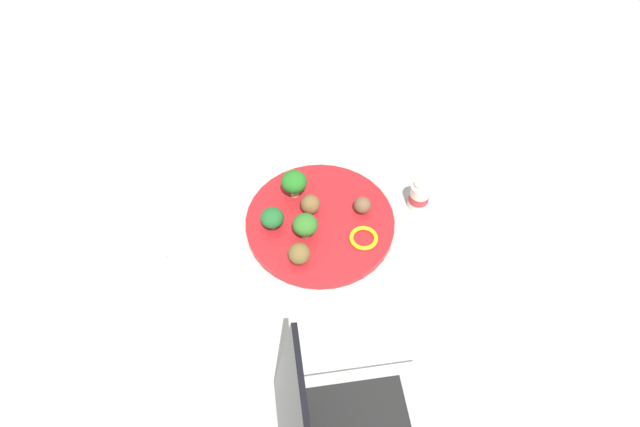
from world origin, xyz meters
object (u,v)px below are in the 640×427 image
Objects in this scene: broccoli_floret_center at (305,225)px; knife at (180,235)px; meatball_mid_right at (310,204)px; broccoli_floret_near_rim at (272,218)px; meatball_center at (362,205)px; broccoli_floret_front_right at (294,182)px; napkin at (185,244)px; plate at (320,222)px; yogurt_bottle at (419,195)px; fork at (180,251)px; meatball_front_left at (299,254)px; pepper_ring_front_right at (364,238)px.

broccoli_floret_center is 0.24m from knife.
broccoli_floret_near_rim is at bearing 18.98° from meatball_mid_right.
meatball_center reaches higher than knife.
broccoli_floret_front_right is 0.05m from meatball_mid_right.
meatball_mid_right is (-0.02, 0.04, -0.02)m from broccoli_floret_front_right.
plate is at bearing 179.75° from napkin.
yogurt_bottle reaches higher than napkin.
meatball_mid_right is at bearing -170.34° from fork.
meatball_center is 0.16m from meatball_front_left.
knife is (0.26, -0.02, -0.00)m from plate.
meatball_front_left is 0.27× the size of knife.
broccoli_floret_near_rim is 0.38× the size of fork.
napkin is at bearing 1.48° from yogurt_bottle.
broccoli_floret_center is at bearing -110.50° from meatball_front_left.
napkin is (0.34, 0.01, -0.03)m from meatball_center.
broccoli_floret_center is 0.06m from meatball_front_left.
plate is 0.26m from knife.
broccoli_floret_front_right is 0.34× the size of napkin.
pepper_ring_front_right is at bearing 135.31° from meatball_mid_right.
meatball_mid_right is 0.25m from fork.
knife is at bearing -12.98° from pepper_ring_front_right.
plate is at bearing 5.48° from meatball_center.
broccoli_floret_near_rim is at bearing 173.69° from knife.
plate is 0.09m from broccoli_floret_front_right.
napkin is 0.02m from knife.
fork is at bearing -6.95° from pepper_ring_front_right.
pepper_ring_front_right is 0.14m from yogurt_bottle.
napkin is (0.22, 0.07, -0.05)m from broccoli_floret_front_right.
broccoli_floret_center reaches higher than napkin.
meatball_front_left is 0.26m from yogurt_bottle.
pepper_ring_front_right is (-0.08, 0.08, -0.01)m from meatball_mid_right.
broccoli_floret_near_rim is 0.09m from meatball_front_left.
broccoli_floret_front_right is 0.23m from napkin.
broccoli_floret_near_rim is at bearing 2.63° from yogurt_bottle.
napkin is at bearing -115.27° from fork.
knife is (0.34, -0.01, -0.02)m from meatball_center.
broccoli_floret_center is 1.33× the size of meatball_mid_right.
meatball_mid_right is 0.24m from napkin.
plate is 4.85× the size of broccoli_floret_front_right.
meatball_center is 0.34m from napkin.
meatball_front_left is 0.12m from pepper_ring_front_right.
knife is (0.23, -0.05, -0.04)m from broccoli_floret_center.
yogurt_bottle is at bearing -176.29° from fork.
broccoli_floret_front_right is 0.14m from meatball_center.
broccoli_floret_center is at bearing 10.24° from yogurt_bottle.
meatball_mid_right is 0.55× the size of yogurt_bottle.
pepper_ring_front_right is at bearing 79.68° from meatball_center.
broccoli_floret_near_rim is 0.09m from broccoli_floret_front_right.
yogurt_bottle reaches higher than meatball_mid_right.
meatball_mid_right is 0.95× the size of meatball_front_left.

